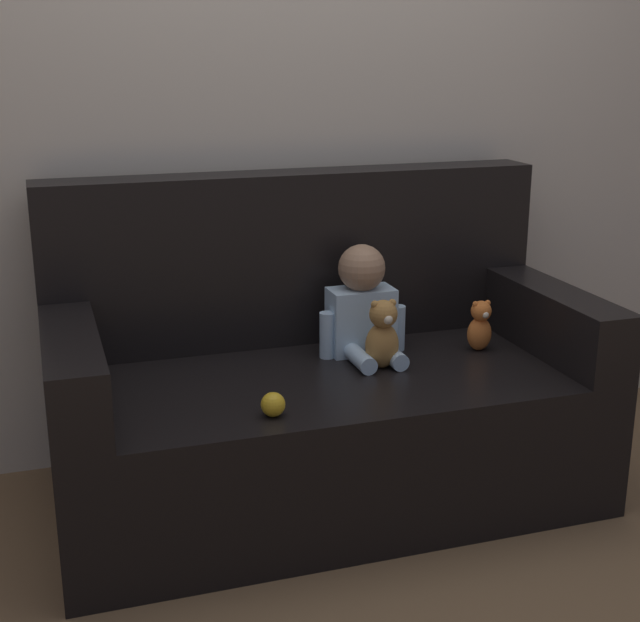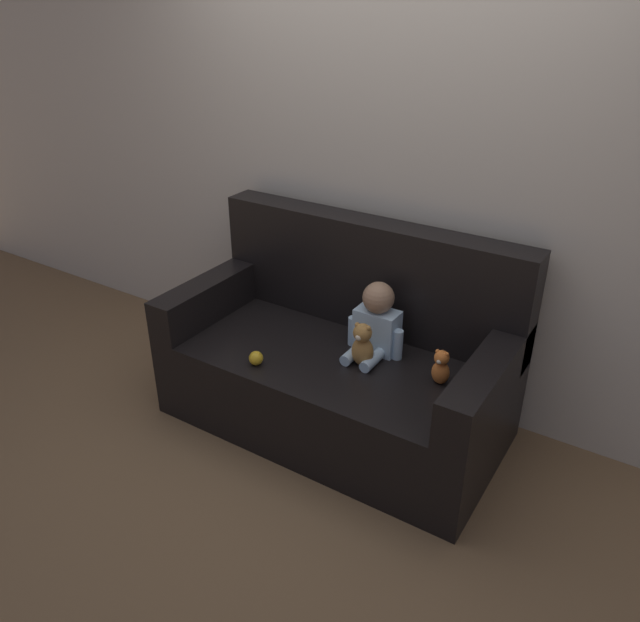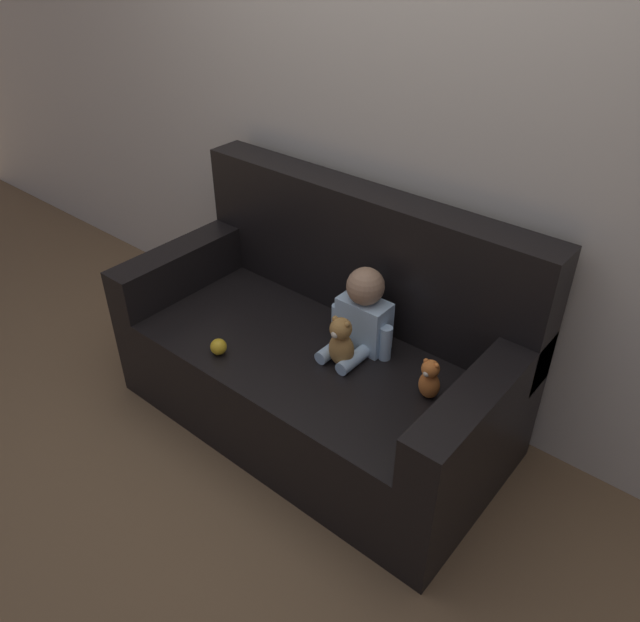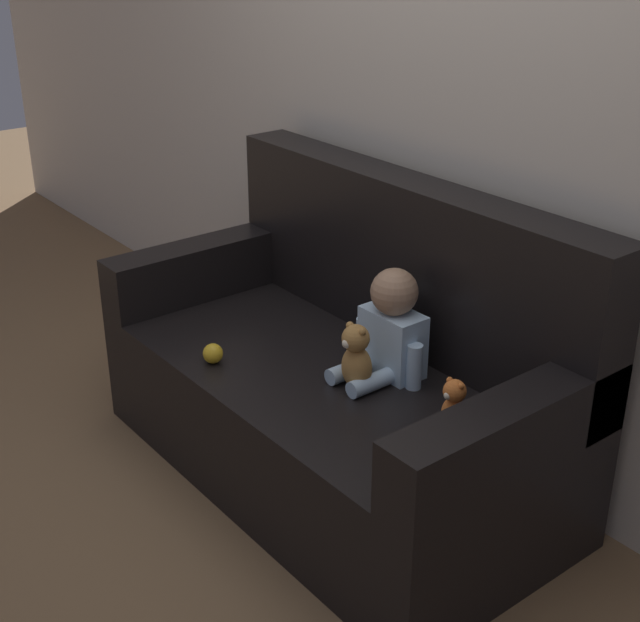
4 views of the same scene
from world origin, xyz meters
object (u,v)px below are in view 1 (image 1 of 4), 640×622
person_baby (363,307)px  toy_ball (273,404)px  plush_toy_side (480,326)px  couch (319,390)px  teddy_bear_brown (383,334)px

person_baby → toy_ball: size_ratio=5.32×
person_baby → plush_toy_side: 0.41m
couch → plush_toy_side: (0.56, -0.05, 0.19)m
couch → person_baby: bearing=14.9°
person_baby → plush_toy_side: bearing=-13.6°
couch → person_baby: 0.31m
couch → teddy_bear_brown: size_ratio=7.55×
person_baby → plush_toy_side: person_baby is taller
plush_toy_side → toy_ball: bearing=-158.0°
teddy_bear_brown → plush_toy_side: (0.38, 0.06, -0.03)m
couch → person_baby: (0.17, 0.04, 0.26)m
couch → plush_toy_side: size_ratio=9.80×
couch → toy_ball: bearing=-124.3°
couch → teddy_bear_brown: bearing=-31.2°
teddy_bear_brown → plush_toy_side: 0.39m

